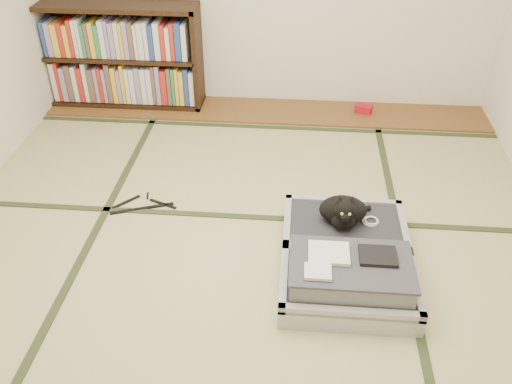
{
  "coord_description": "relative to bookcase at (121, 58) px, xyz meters",
  "views": [
    {
      "loc": [
        0.3,
        -2.52,
        2.27
      ],
      "look_at": [
        0.05,
        0.35,
        0.25
      ],
      "focal_mm": 38.0,
      "sensor_mm": 36.0,
      "label": 1
    }
  ],
  "objects": [
    {
      "name": "room_shell",
      "position": [
        1.32,
        -2.07,
        1.01
      ],
      "size": [
        4.5,
        4.5,
        4.5
      ],
      "color": "white",
      "rests_on": "ground"
    },
    {
      "name": "suitcase",
      "position": [
        1.95,
        -2.17,
        -0.34
      ],
      "size": [
        0.77,
        1.02,
        0.3
      ],
      "color": "#A4A5A9",
      "rests_on": "floor"
    },
    {
      "name": "hanger",
      "position": [
        0.57,
        -1.61,
        -0.44
      ],
      "size": [
        0.45,
        0.28,
        0.01
      ],
      "color": "black",
      "rests_on": "floor"
    },
    {
      "name": "cable_coil",
      "position": [
        2.11,
        -1.84,
        -0.29
      ],
      "size": [
        0.11,
        0.11,
        0.03
      ],
      "color": "white",
      "rests_on": "suitcase"
    },
    {
      "name": "cat",
      "position": [
        1.93,
        -1.88,
        -0.2
      ],
      "size": [
        0.34,
        0.34,
        0.28
      ],
      "color": "black",
      "rests_on": "suitcase"
    },
    {
      "name": "red_item",
      "position": [
        2.21,
        -0.04,
        -0.4
      ],
      "size": [
        0.17,
        0.13,
        0.07
      ],
      "primitive_type": "cube",
      "rotation": [
        0.0,
        0.0,
        -0.33
      ],
      "color": "#AE0D1C",
      "rests_on": "wood_strip"
    },
    {
      "name": "floor",
      "position": [
        1.32,
        -2.07,
        -0.45
      ],
      "size": [
        4.5,
        4.5,
        0.0
      ],
      "primitive_type": "plane",
      "color": "#BCB97D",
      "rests_on": "ground"
    },
    {
      "name": "bookcase",
      "position": [
        0.0,
        0.0,
        0.0
      ],
      "size": [
        1.44,
        0.33,
        0.93
      ],
      "color": "black",
      "rests_on": "wood_strip"
    },
    {
      "name": "wood_strip",
      "position": [
        1.32,
        -0.07,
        -0.44
      ],
      "size": [
        4.0,
        0.5,
        0.02
      ],
      "primitive_type": "cube",
      "color": "brown",
      "rests_on": "ground"
    },
    {
      "name": "tatami_borders",
      "position": [
        1.32,
        -1.57,
        -0.45
      ],
      "size": [
        4.0,
        4.5,
        0.01
      ],
      "color": "#2D381E",
      "rests_on": "ground"
    }
  ]
}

